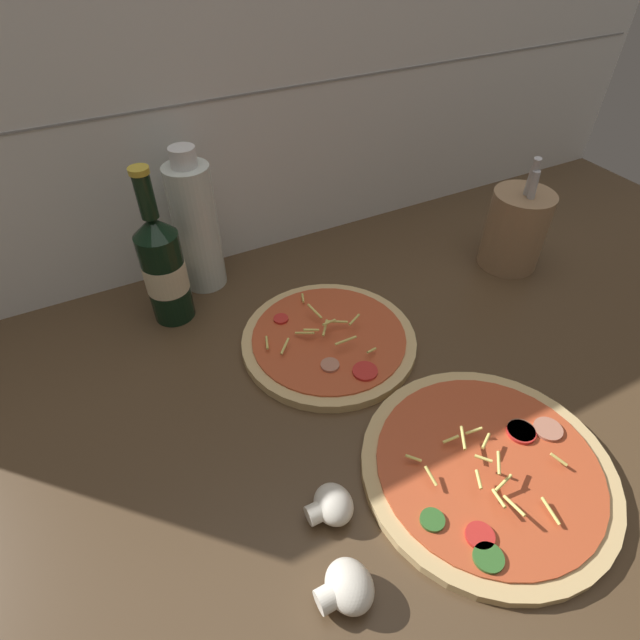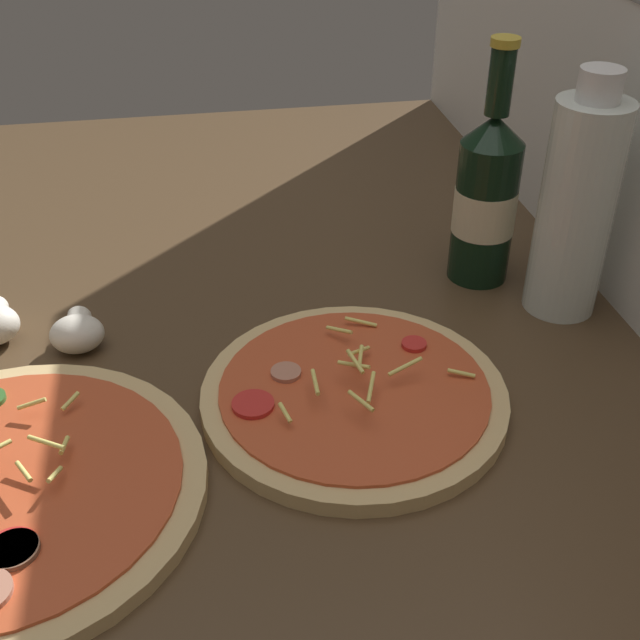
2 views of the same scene
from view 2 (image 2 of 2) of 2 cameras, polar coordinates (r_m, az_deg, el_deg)
counter_slab at (r=63.44cm, az=-11.32°, el=-11.91°), size 160.00×90.00×2.50cm
pizza_near at (r=63.92cm, az=-21.49°, el=-11.11°), size 29.30×29.30×4.80cm
pizza_far at (r=67.53cm, az=2.40°, el=-5.36°), size 25.70×25.70×4.89cm
beer_bottle at (r=82.74cm, az=11.72°, el=8.59°), size 6.32×6.32×24.66cm
oil_bottle at (r=78.64cm, az=17.77°, el=7.70°), size 6.98×6.98×23.67cm
mushroom_right at (r=76.62cm, az=-16.88°, el=-0.85°), size 5.15×4.90×3.43cm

